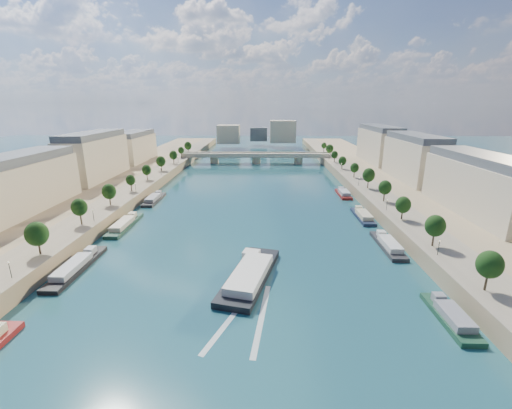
{
  "coord_description": "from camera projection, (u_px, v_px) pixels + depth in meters",
  "views": [
    {
      "loc": [
        5.97,
        -39.87,
        44.08
      ],
      "look_at": [
        2.84,
        91.64,
        5.0
      ],
      "focal_mm": 24.0,
      "sensor_mm": 36.0,
      "label": 1
    }
  ],
  "objects": [
    {
      "name": "pave_left",
      "position": [
        117.0,
        198.0,
        146.6
      ],
      "size": [
        14.0,
        520.0,
        0.1
      ],
      "primitive_type": "cube",
      "color": "gray",
      "rests_on": "quay_left"
    },
    {
      "name": "quay_right",
      "position": [
        420.0,
        206.0,
        144.38
      ],
      "size": [
        44.0,
        520.0,
        5.0
      ],
      "primitive_type": "cube",
      "color": "#9E8460",
      "rests_on": "ground"
    },
    {
      "name": "buildings_left",
      "position": [
        64.0,
        166.0,
        155.49
      ],
      "size": [
        16.0,
        226.0,
        23.2
      ],
      "color": "#C6B398",
      "rests_on": "ground"
    },
    {
      "name": "moored_barges_left",
      "position": [
        80.0,
        264.0,
        95.66
      ],
      "size": [
        5.0,
        157.25,
        3.6
      ],
      "color": "#182236",
      "rests_on": "ground"
    },
    {
      "name": "lamps_left",
      "position": [
        117.0,
        198.0,
        136.13
      ],
      "size": [
        0.36,
        200.36,
        4.28
      ],
      "color": "black",
      "rests_on": "ground"
    },
    {
      "name": "buildings_right",
      "position": [
        442.0,
        168.0,
        151.61
      ],
      "size": [
        16.0,
        226.0,
        23.2
      ],
      "color": "#C6B398",
      "rests_on": "ground"
    },
    {
      "name": "lamps_right",
      "position": [
        371.0,
        190.0,
        148.11
      ],
      "size": [
        0.36,
        200.36,
        4.28
      ],
      "color": "black",
      "rests_on": "ground"
    },
    {
      "name": "moored_barges_right",
      "position": [
        398.0,
        256.0,
        100.66
      ],
      "size": [
        5.0,
        159.87,
        3.6
      ],
      "color": "black",
      "rests_on": "ground"
    },
    {
      "name": "quay_left",
      "position": [
        84.0,
        203.0,
        147.66
      ],
      "size": [
        44.0,
        520.0,
        5.0
      ],
      "primitive_type": "cube",
      "color": "#9E8460",
      "rests_on": "ground"
    },
    {
      "name": "pave_right",
      "position": [
        385.0,
        200.0,
        143.99
      ],
      "size": [
        14.0,
        520.0,
        0.1
      ],
      "primitive_type": "cube",
      "color": "gray",
      "rests_on": "quay_right"
    },
    {
      "name": "wake",
      "position": [
        247.0,
        317.0,
        73.4
      ],
      "size": [
        13.69,
        25.96,
        0.04
      ],
      "color": "silver",
      "rests_on": "ground"
    },
    {
      "name": "bridge",
      "position": [
        256.0,
        157.0,
        259.23
      ],
      "size": [
        112.0,
        12.0,
        8.15
      ],
      "color": "#C1B79E",
      "rests_on": "ground"
    },
    {
      "name": "trees_left",
      "position": [
        122.0,
        185.0,
        146.92
      ],
      "size": [
        4.8,
        268.8,
        8.26
      ],
      "color": "#382B1E",
      "rests_on": "ground"
    },
    {
      "name": "tour_barge",
      "position": [
        250.0,
        275.0,
        88.85
      ],
      "size": [
        16.35,
        32.98,
        4.31
      ],
      "rotation": [
        0.0,
        0.0,
        -0.24
      ],
      "color": "black",
      "rests_on": "ground"
    },
    {
      "name": "trees_right",
      "position": [
        374.0,
        182.0,
        152.08
      ],
      "size": [
        4.8,
        268.8,
        8.26
      ],
      "color": "#382B1E",
      "rests_on": "ground"
    },
    {
      "name": "ground",
      "position": [
        250.0,
        210.0,
        146.73
      ],
      "size": [
        700.0,
        700.0,
        0.0
      ],
      "primitive_type": "plane",
      "color": "#0E363E",
      "rests_on": "ground"
    },
    {
      "name": "skyline",
      "position": [
        262.0,
        133.0,
        352.86
      ],
      "size": [
        79.0,
        42.0,
        22.0
      ],
      "color": "#C6B398",
      "rests_on": "ground"
    }
  ]
}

